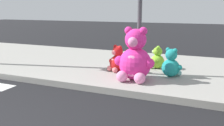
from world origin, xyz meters
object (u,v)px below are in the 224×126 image
at_px(sign_pole, 140,6).
at_px(plush_teal, 171,65).
at_px(plush_pink_large, 135,59).
at_px(plush_red, 117,61).
at_px(plush_lime, 157,59).
at_px(plush_lavender, 119,59).

height_order(sign_pole, plush_teal, sign_pole).
distance_m(plush_pink_large, plush_red, 0.92).
xyz_separation_m(plush_red, plush_lime, (0.90, 0.73, -0.03)).
relative_size(sign_pole, plush_teal, 4.51).
relative_size(plush_red, plush_teal, 0.98).
distance_m(sign_pole, plush_teal, 1.63).
height_order(plush_pink_large, plush_red, plush_pink_large).
xyz_separation_m(plush_pink_large, plush_red, (-0.68, 0.59, -0.21)).
bearing_deg(plush_teal, plush_lavender, 160.66).
bearing_deg(plush_red, sign_pole, -0.61).
bearing_deg(plush_red, plush_lavender, 106.63).
bearing_deg(plush_pink_large, plush_red, 138.82).
xyz_separation_m(plush_lime, plush_teal, (0.51, -0.70, 0.03)).
distance_m(plush_red, plush_teal, 1.41).
height_order(plush_lime, plush_lavender, plush_lime).
relative_size(sign_pole, plush_lime, 5.15).
xyz_separation_m(sign_pole, plush_pink_large, (0.08, -0.59, -1.21)).
bearing_deg(sign_pole, plush_lavender, 142.32).
relative_size(plush_pink_large, plush_red, 1.77).
distance_m(sign_pole, plush_red, 1.54).
bearing_deg(plush_pink_large, sign_pole, 97.97).
xyz_separation_m(plush_lavender, plush_teal, (1.59, -0.56, 0.07)).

